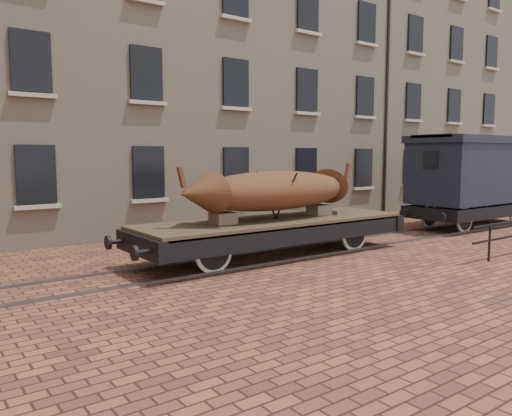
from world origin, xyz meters
TOP-DOWN VIEW (x-y plane):
  - ground at (0.00, 0.00)m, footprint 90.00×90.00m
  - warehouse_cream at (3.00, 9.99)m, footprint 40.00×10.19m
  - rail_track at (0.00, 0.00)m, footprint 30.00×1.52m
  - flatcar_wagon at (-1.10, -0.00)m, footprint 8.73×2.37m
  - iron_boat at (-1.06, 0.00)m, footprint 6.07×1.95m
  - goods_van at (8.80, 0.00)m, footprint 6.73×2.45m

SIDE VIEW (x-z plane):
  - ground at x=0.00m, z-range 0.00..0.00m
  - rail_track at x=0.00m, z-range 0.00..0.06m
  - flatcar_wagon at x=-1.10m, z-range 0.16..1.48m
  - iron_boat at x=-1.06m, z-range 1.07..2.54m
  - goods_van at x=8.80m, z-range 0.44..3.92m
  - warehouse_cream at x=3.00m, z-range 0.00..14.00m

